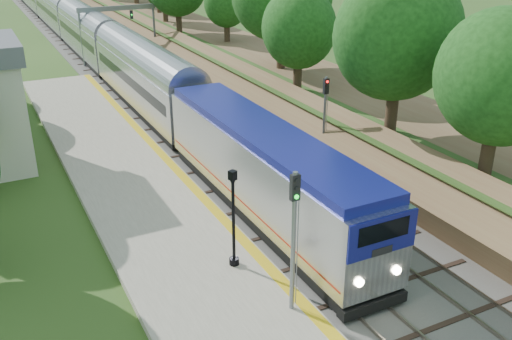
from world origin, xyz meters
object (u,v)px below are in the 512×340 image
signal_farside (325,113)px  lamppost_far (233,224)px  train (58,13)px  signal_gantry (117,19)px  signal_platform (294,228)px

signal_farside → lamppost_far: bearing=-141.0°
train → signal_farside: 60.30m
signal_gantry → train: 25.31m
lamppost_far → signal_farside: signal_farside is taller
train → signal_farside: size_ratio=25.51×
signal_gantry → train: bearing=95.6°
signal_gantry → signal_platform: signal_platform is taller
signal_gantry → signal_farside: signal_gantry is taller
signal_gantry → lamppost_far: 43.35m
lamppost_far → signal_platform: size_ratio=0.77×
lamppost_far → signal_farside: bearing=39.0°
lamppost_far → signal_platform: bearing=-79.6°
train → lamppost_far: size_ratio=32.80×
train → lamppost_far: train is taller
train → signal_platform: 71.86m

